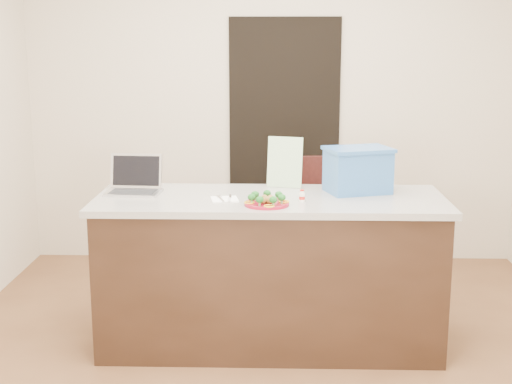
{
  "coord_description": "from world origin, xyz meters",
  "views": [
    {
      "loc": [
        0.03,
        -3.84,
        1.85
      ],
      "look_at": [
        -0.08,
        0.2,
        0.96
      ],
      "focal_mm": 50.0,
      "sensor_mm": 36.0,
      "label": 1
    }
  ],
  "objects_px": {
    "island": "(270,271)",
    "plate": "(267,204)",
    "blue_box": "(358,170)",
    "napkin": "(225,199)",
    "chair": "(310,219)",
    "laptop": "(135,182)",
    "yogurt_bottle": "(302,197)"
  },
  "relations": [
    {
      "from": "island",
      "to": "napkin",
      "type": "relative_size",
      "value": 13.65
    },
    {
      "from": "laptop",
      "to": "blue_box",
      "type": "xyz_separation_m",
      "value": [
        1.35,
        0.03,
        0.08
      ]
    },
    {
      "from": "island",
      "to": "chair",
      "type": "relative_size",
      "value": 2.05
    },
    {
      "from": "island",
      "to": "chair",
      "type": "bearing_deg",
      "value": 71.77
    },
    {
      "from": "island",
      "to": "yogurt_bottle",
      "type": "height_order",
      "value": "yogurt_bottle"
    },
    {
      "from": "island",
      "to": "yogurt_bottle",
      "type": "bearing_deg",
      "value": -31.58
    },
    {
      "from": "napkin",
      "to": "blue_box",
      "type": "height_order",
      "value": "blue_box"
    },
    {
      "from": "napkin",
      "to": "blue_box",
      "type": "bearing_deg",
      "value": 15.85
    },
    {
      "from": "plate",
      "to": "napkin",
      "type": "height_order",
      "value": "plate"
    },
    {
      "from": "yogurt_bottle",
      "to": "laptop",
      "type": "xyz_separation_m",
      "value": [
        -1.01,
        0.24,
        0.03
      ]
    },
    {
      "from": "island",
      "to": "blue_box",
      "type": "xyz_separation_m",
      "value": [
        0.53,
        0.15,
        0.6
      ]
    },
    {
      "from": "yogurt_bottle",
      "to": "laptop",
      "type": "bearing_deg",
      "value": 166.85
    },
    {
      "from": "napkin",
      "to": "laptop",
      "type": "xyz_separation_m",
      "value": [
        -0.56,
        0.2,
        0.06
      ]
    },
    {
      "from": "blue_box",
      "to": "laptop",
      "type": "bearing_deg",
      "value": 163.77
    },
    {
      "from": "yogurt_bottle",
      "to": "blue_box",
      "type": "height_order",
      "value": "blue_box"
    },
    {
      "from": "laptop",
      "to": "napkin",
      "type": "bearing_deg",
      "value": -15.36
    },
    {
      "from": "laptop",
      "to": "chair",
      "type": "xyz_separation_m",
      "value": [
        1.1,
        0.72,
        -0.41
      ]
    },
    {
      "from": "plate",
      "to": "island",
      "type": "bearing_deg",
      "value": 85.15
    },
    {
      "from": "chair",
      "to": "laptop",
      "type": "bearing_deg",
      "value": -153.24
    },
    {
      "from": "yogurt_bottle",
      "to": "blue_box",
      "type": "xyz_separation_m",
      "value": [
        0.34,
        0.26,
        0.11
      ]
    },
    {
      "from": "napkin",
      "to": "yogurt_bottle",
      "type": "height_order",
      "value": "yogurt_bottle"
    },
    {
      "from": "blue_box",
      "to": "island",
      "type": "bearing_deg",
      "value": 178.42
    },
    {
      "from": "plate",
      "to": "laptop",
      "type": "bearing_deg",
      "value": 157.77
    },
    {
      "from": "plate",
      "to": "blue_box",
      "type": "distance_m",
      "value": 0.66
    },
    {
      "from": "island",
      "to": "blue_box",
      "type": "relative_size",
      "value": 4.65
    },
    {
      "from": "plate",
      "to": "blue_box",
      "type": "height_order",
      "value": "blue_box"
    },
    {
      "from": "island",
      "to": "plate",
      "type": "xyz_separation_m",
      "value": [
        -0.02,
        -0.21,
        0.47
      ]
    },
    {
      "from": "chair",
      "to": "napkin",
      "type": "bearing_deg",
      "value": -126.97
    },
    {
      "from": "napkin",
      "to": "chair",
      "type": "distance_m",
      "value": 1.12
    },
    {
      "from": "plate",
      "to": "laptop",
      "type": "distance_m",
      "value": 0.87
    },
    {
      "from": "yogurt_bottle",
      "to": "blue_box",
      "type": "distance_m",
      "value": 0.45
    },
    {
      "from": "plate",
      "to": "yogurt_bottle",
      "type": "height_order",
      "value": "yogurt_bottle"
    }
  ]
}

